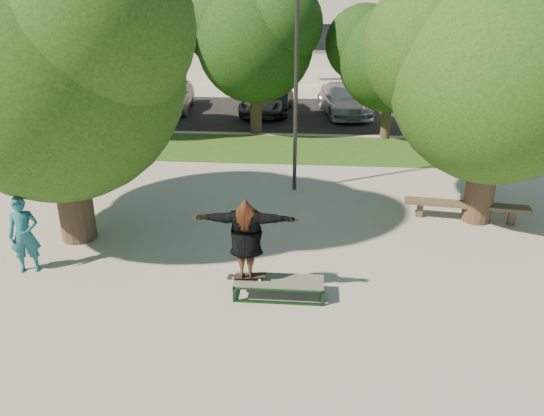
# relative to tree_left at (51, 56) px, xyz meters

# --- Properties ---
(ground) EXTENTS (120.00, 120.00, 0.00)m
(ground) POSITION_rel_tree_left_xyz_m (4.29, -1.09, -4.42)
(ground) COLOR #9B988F
(ground) RESTS_ON ground
(grass_strip) EXTENTS (30.00, 4.00, 0.02)m
(grass_strip) POSITION_rel_tree_left_xyz_m (5.29, 8.41, -4.41)
(grass_strip) COLOR #1D4614
(grass_strip) RESTS_ON ground
(asphalt_strip) EXTENTS (40.00, 8.00, 0.01)m
(asphalt_strip) POSITION_rel_tree_left_xyz_m (4.29, 14.91, -4.42)
(asphalt_strip) COLOR black
(asphalt_strip) RESTS_ON ground
(tree_left) EXTENTS (6.96, 5.95, 7.12)m
(tree_left) POSITION_rel_tree_left_xyz_m (0.00, 0.00, 0.00)
(tree_left) COLOR #38281E
(tree_left) RESTS_ON ground
(tree_right) EXTENTS (6.24, 5.33, 6.51)m
(tree_right) POSITION_rel_tree_left_xyz_m (10.21, 1.99, -0.33)
(tree_right) COLOR #38281E
(tree_right) RESTS_ON ground
(bg_tree_left) EXTENTS (5.28, 4.51, 5.77)m
(bg_tree_left) POSITION_rel_tree_left_xyz_m (-2.28, 9.98, -0.69)
(bg_tree_left) COLOR #38281E
(bg_tree_left) RESTS_ON ground
(bg_tree_mid) EXTENTS (5.76, 4.92, 6.24)m
(bg_tree_mid) POSITION_rel_tree_left_xyz_m (3.22, 10.98, -0.41)
(bg_tree_mid) COLOR #38281E
(bg_tree_mid) RESTS_ON ground
(bg_tree_right) EXTENTS (5.04, 4.31, 5.43)m
(bg_tree_right) POSITION_rel_tree_left_xyz_m (8.73, 10.47, -0.93)
(bg_tree_right) COLOR #38281E
(bg_tree_right) RESTS_ON ground
(lamppost) EXTENTS (0.25, 0.15, 6.11)m
(lamppost) POSITION_rel_tree_left_xyz_m (5.29, 3.91, -1.27)
(lamppost) COLOR #2D2D30
(lamppost) RESTS_ON ground
(grind_box) EXTENTS (1.80, 0.60, 0.38)m
(grind_box) POSITION_rel_tree_left_xyz_m (5.27, -2.40, -4.23)
(grind_box) COLOR black
(grind_box) RESTS_ON ground
(skater_rig) EXTENTS (2.04, 0.57, 1.73)m
(skater_rig) POSITION_rel_tree_left_xyz_m (4.62, -2.40, -3.14)
(skater_rig) COLOR white
(skater_rig) RESTS_ON grind_box
(bystander) EXTENTS (0.73, 0.58, 1.74)m
(bystander) POSITION_rel_tree_left_xyz_m (-0.31, -1.79, -3.55)
(bystander) COLOR #1C5A6C
(bystander) RESTS_ON ground
(bench) EXTENTS (3.25, 0.86, 0.49)m
(bench) POSITION_rel_tree_left_xyz_m (9.99, 1.88, -4.01)
(bench) COLOR brown
(bench) RESTS_ON ground
(car_silver_a) EXTENTS (2.37, 4.96, 1.64)m
(car_silver_a) POSITION_rel_tree_left_xyz_m (-1.54, 15.14, -3.60)
(car_silver_a) COLOR silver
(car_silver_a) RESTS_ON asphalt_strip
(car_dark) EXTENTS (1.50, 3.94, 1.28)m
(car_dark) POSITION_rel_tree_left_xyz_m (3.79, 14.96, -3.78)
(car_dark) COLOR black
(car_dark) RESTS_ON asphalt_strip
(car_grey) EXTENTS (2.60, 4.80, 1.28)m
(car_grey) POSITION_rel_tree_left_xyz_m (3.39, 14.84, -3.78)
(car_grey) COLOR #535257
(car_grey) RESTS_ON asphalt_strip
(car_silver_b) EXTENTS (2.92, 5.34, 1.47)m
(car_silver_b) POSITION_rel_tree_left_xyz_m (7.24, 14.98, -3.69)
(car_silver_b) COLOR silver
(car_silver_b) RESTS_ON asphalt_strip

